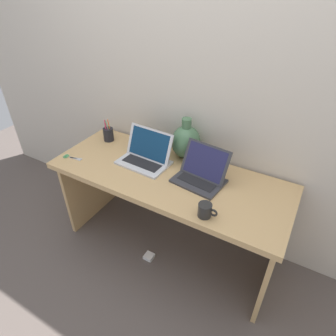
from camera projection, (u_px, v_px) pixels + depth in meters
ground_plane at (168, 245)px, 2.31m from camera, size 6.00×6.00×0.00m
back_wall at (195, 87)px, 1.87m from camera, size 4.40×0.04×2.40m
desk at (168, 191)px, 1.98m from camera, size 1.62×0.63×0.72m
laptop_left at (146, 154)px, 1.99m from camera, size 0.36×0.25×0.22m
laptop_right at (202, 172)px, 1.82m from camera, size 0.33×0.27×0.22m
green_vase at (186, 141)px, 2.01m from camera, size 0.21×0.21×0.30m
coffee_mug at (205, 210)px, 1.56m from camera, size 0.11×0.08×0.08m
pen_cup at (108, 134)px, 2.24m from camera, size 0.08×0.08×0.19m
scissors at (69, 157)px, 2.06m from camera, size 0.15×0.06×0.01m
power_brick at (149, 256)px, 2.21m from camera, size 0.07×0.07×0.03m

